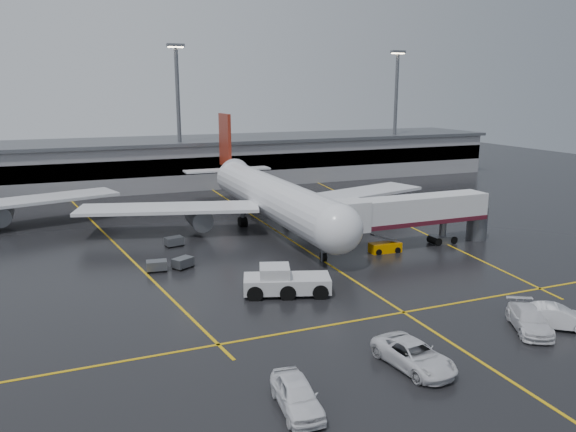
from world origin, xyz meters
name	(u,v)px	position (x,y,z in m)	size (l,w,h in m)	color
ground	(297,244)	(0.00, 0.00, 0.00)	(220.00, 220.00, 0.00)	black
apron_line_centre	(297,244)	(0.00, 0.00, 0.01)	(0.25, 90.00, 0.02)	gold
apron_line_stop	(404,312)	(0.00, -22.00, 0.01)	(60.00, 0.25, 0.02)	gold
apron_line_left	(112,240)	(-20.00, 10.00, 0.01)	(0.25, 70.00, 0.02)	gold
apron_line_right	(384,214)	(18.00, 10.00, 0.01)	(0.25, 70.00, 0.02)	gold
terminal	(200,161)	(0.00, 47.93, 4.32)	(122.00, 19.00, 8.60)	gray
light_mast_mid	(178,108)	(-5.00, 42.00, 14.47)	(3.00, 1.20, 25.45)	#595B60
light_mast_right	(396,106)	(40.00, 42.00, 14.47)	(3.00, 1.20, 25.45)	#595B60
main_airliner	(268,195)	(0.00, 9.70, 4.21)	(48.80, 45.60, 14.10)	silver
jet_bridge	(414,214)	(11.87, -6.00, 3.93)	(19.90, 3.40, 6.05)	silver
pushback_tractor	(284,282)	(-7.43, -14.46, 1.08)	(8.16, 5.34, 2.71)	silver
belt_loader	(385,247)	(7.81, -6.60, 0.55)	(3.59, 1.81, 2.23)	orange
service_van_a	(414,355)	(-4.58, -29.99, 0.86)	(2.84, 6.16, 1.71)	silver
service_van_b	(529,320)	(6.79, -28.42, 0.83)	(2.34, 5.75, 1.67)	silver
service_van_c	(556,317)	(8.98, -28.90, 0.89)	(1.88, 5.39, 1.77)	silver
service_van_d	(297,395)	(-13.52, -31.57, 0.90)	(2.12, 5.26, 1.79)	white
baggage_cart_a	(183,262)	(-14.25, -3.84, 0.63)	(2.38, 2.16, 1.12)	#595B60
baggage_cart_b	(157,265)	(-16.86, -3.84, 0.63)	(2.14, 1.53, 1.12)	#595B60
baggage_cart_c	(174,241)	(-13.53, 4.59, 0.63)	(2.23, 1.69, 1.12)	#595B60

